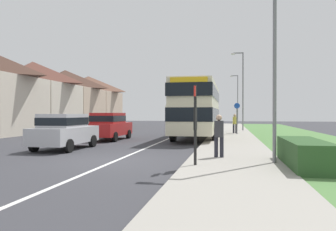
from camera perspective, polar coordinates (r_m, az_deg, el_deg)
ground_plane at (r=11.77m, az=-9.44°, el=-8.01°), size 120.00×120.00×0.00m
lane_marking_centre at (r=19.42m, az=-1.21°, el=-4.67°), size 0.14×60.00×0.01m
pavement_near_side at (r=17.00m, az=11.38°, el=-5.21°), size 3.20×68.00×0.12m
grass_verge_seaward at (r=17.58m, az=25.59°, el=-5.13°), size 6.00×68.00×0.08m
roadside_hedge at (r=10.75m, az=23.06°, el=-6.42°), size 1.10×3.57×0.90m
double_decker_bus at (r=22.23m, az=5.37°, el=1.48°), size 2.80×10.62×3.70m
parked_car_silver at (r=16.06m, az=-17.89°, el=-2.46°), size 1.88×4.01×1.69m
parked_car_red at (r=21.02m, az=-10.43°, el=-1.71°), size 1.91×4.30×1.75m
pedestrian_at_stop at (r=11.83m, az=9.03°, el=-3.22°), size 0.34×0.34×1.67m
pedestrian_walking_away at (r=26.41m, az=11.79°, el=-1.23°), size 0.34×0.34×1.67m
bus_stop_sign at (r=9.97m, az=4.86°, el=-0.64°), size 0.09×0.52×2.60m
cycle_route_sign at (r=25.37m, az=12.15°, el=-0.27°), size 0.44×0.08×2.52m
street_lamp_near at (r=11.16m, az=17.81°, el=11.15°), size 1.14×0.20×6.54m
street_lamp_mid at (r=30.97m, az=12.97°, el=5.10°), size 1.14×0.20×7.43m
street_lamp_far at (r=48.04m, az=12.14°, el=3.33°), size 1.14×0.20×7.27m
house_terrace_far_side at (r=37.64m, az=-20.16°, el=3.00°), size 7.84×25.67×6.90m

